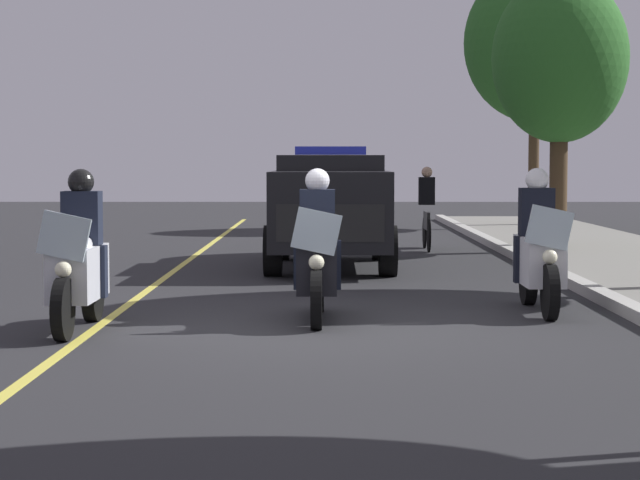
{
  "coord_description": "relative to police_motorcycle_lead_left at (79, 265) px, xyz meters",
  "views": [
    {
      "loc": [
        12.75,
        0.04,
        1.8
      ],
      "look_at": [
        -0.82,
        0.0,
        0.9
      ],
      "focal_mm": 66.76,
      "sensor_mm": 36.0,
      "label": 1
    }
  ],
  "objects": [
    {
      "name": "cyclist_background",
      "position": [
        -11.5,
        4.69,
        0.14
      ],
      "size": [
        1.76,
        0.32,
        1.69
      ],
      "color": "black",
      "rests_on": "ground"
    },
    {
      "name": "ground_plane",
      "position": [
        -0.2,
        2.56,
        -0.7
      ],
      "size": [
        80.0,
        80.0,
        0.0
      ],
      "primitive_type": "plane",
      "color": "#28282B"
    },
    {
      "name": "police_suv",
      "position": [
        -7.56,
        2.72,
        0.37
      ],
      "size": [
        4.92,
        2.11,
        2.05
      ],
      "color": "black",
      "rests_on": "ground"
    },
    {
      "name": "tree_behind_suv",
      "position": [
        -19.51,
        8.26,
        4.25
      ],
      "size": [
        3.8,
        3.8,
        6.99
      ],
      "color": "#42301E",
      "rests_on": "sidewalk_strip"
    },
    {
      "name": "police_motorcycle_lead_right",
      "position": [
        -0.84,
        2.53,
        0.0
      ],
      "size": [
        2.14,
        0.56,
        1.72
      ],
      "color": "black",
      "rests_on": "ground"
    },
    {
      "name": "police_motorcycle_trailing",
      "position": [
        -1.57,
        5.17,
        0.0
      ],
      "size": [
        2.14,
        0.56,
        1.72
      ],
      "color": "black",
      "rests_on": "ground"
    },
    {
      "name": "tree_far_back",
      "position": [
        -11.08,
        7.27,
        3.1
      ],
      "size": [
        2.69,
        2.69,
        5.39
      ],
      "color": "#42301E",
      "rests_on": "sidewalk_strip"
    },
    {
      "name": "police_motorcycle_lead_left",
      "position": [
        0.0,
        0.0,
        0.0
      ],
      "size": [
        2.14,
        0.56,
        1.72
      ],
      "color": "black",
      "rests_on": "ground"
    },
    {
      "name": "lane_stripe_center",
      "position": [
        -0.2,
        0.15,
        -0.7
      ],
      "size": [
        48.0,
        0.12,
        0.01
      ],
      "primitive_type": "cube",
      "color": "#E0D14C",
      "rests_on": "ground"
    }
  ]
}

